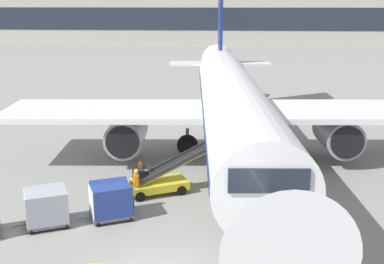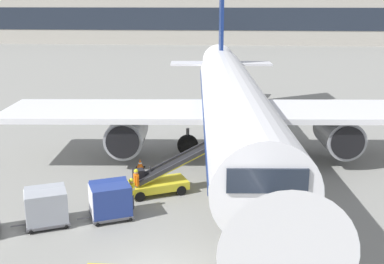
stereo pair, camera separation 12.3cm
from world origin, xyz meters
name	(u,v)px [view 1 (the left image)]	position (x,y,z in m)	size (l,w,h in m)	color
parked_airplane	(232,104)	(3.00, 14.73, 3.85)	(30.71, 40.83, 13.85)	white
belt_loader	(161,179)	(-0.97, 8.49, 0.84)	(5.40, 3.47, 2.79)	gold
baggage_cart_lead	(110,199)	(-3.03, 5.05, 1.00)	(2.80, 2.28, 1.91)	#515156
baggage_cart_second	(46,206)	(-5.90, 4.03, 1.00)	(2.80, 2.28, 1.91)	#515156
ground_crew_by_loader	(137,182)	(-2.17, 7.45, 1.00)	(0.37, 0.54, 1.74)	#333847
ground_crew_by_carts	(132,192)	(-2.15, 6.08, 1.00)	(0.29, 0.57, 1.74)	#333847
safety_cone_engine_keepout	(140,164)	(-2.91, 12.40, 0.30)	(0.55, 0.55, 0.63)	black
apron_guidance_line_lead_in	(236,162)	(3.33, 14.03, 0.00)	(0.20, 110.00, 0.01)	yellow
terminal_building	(168,17)	(-13.35, 112.64, 6.23)	(115.33, 22.49, 12.57)	#A8A399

